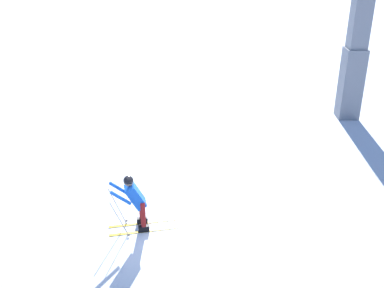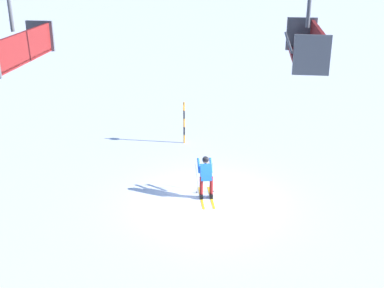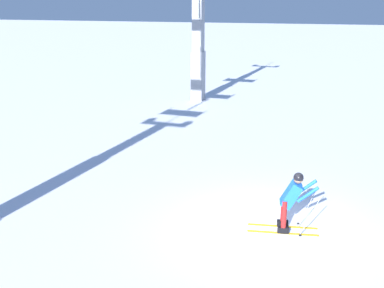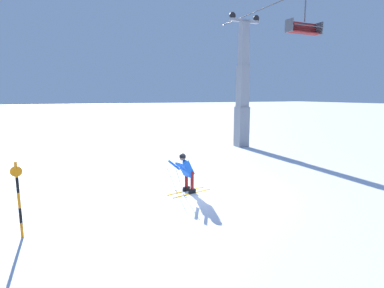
% 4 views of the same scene
% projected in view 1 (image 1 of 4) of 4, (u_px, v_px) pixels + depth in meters
% --- Properties ---
extents(ground_plane, '(260.00, 260.00, 0.00)m').
position_uv_depth(ground_plane, '(154.00, 226.00, 12.18)').
color(ground_plane, white).
extents(skier_carving_main, '(0.93, 1.83, 1.70)m').
position_uv_depth(skier_carving_main, '(135.00, 198.00, 11.72)').
color(skier_carving_main, yellow).
rests_on(skier_carving_main, ground_plane).
extents(lift_tower_near, '(0.82, 2.36, 9.17)m').
position_uv_depth(lift_tower_near, '(360.00, 25.00, 17.77)').
color(lift_tower_near, gray).
rests_on(lift_tower_near, ground_plane).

